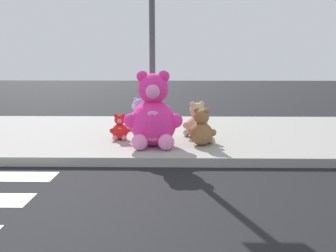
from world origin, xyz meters
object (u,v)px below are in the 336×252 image
plush_pink_large (153,117)px  plush_tan (196,123)px  plush_red (120,129)px  sign_pole (152,49)px  plush_lavender (138,117)px  plush_brown (202,130)px

plush_pink_large → plush_tan: 1.16m
plush_pink_large → plush_red: 0.94m
sign_pole → plush_lavender: (-0.37, 0.97, -1.42)m
plush_pink_large → plush_brown: size_ratio=1.96×
plush_red → plush_brown: bearing=-16.0°
sign_pole → plush_red: size_ratio=6.40×
plush_tan → plush_lavender: bearing=148.2°
plush_tan → sign_pole: bearing=-165.8°
sign_pole → plush_pink_large: sign_pole is taller
plush_lavender → plush_tan: bearing=-31.8°
plush_lavender → plush_red: (-0.26, -1.00, -0.08)m
plush_tan → plush_brown: 0.69m
plush_pink_large → plush_tan: bearing=45.1°
plush_lavender → sign_pole: bearing=-69.0°
plush_brown → plush_lavender: 1.93m
plush_tan → plush_brown: plush_tan is taller
plush_pink_large → sign_pole: bearing=94.3°
plush_pink_large → plush_tan: size_ratio=1.85×
plush_tan → plush_lavender: size_ratio=1.01×
plush_tan → plush_brown: size_ratio=1.06×
plush_tan → plush_lavender: plush_tan is taller
plush_brown → sign_pole: bearing=152.4°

